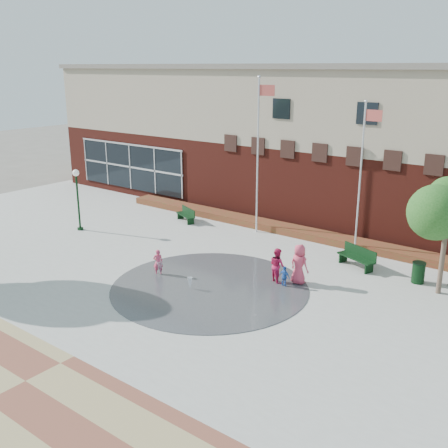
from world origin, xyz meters
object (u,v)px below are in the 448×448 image
Objects in this scene: bench_left at (186,217)px; child_splash at (158,262)px; flagpole_left at (259,148)px; flagpole_right at (362,171)px; trash_can at (418,273)px.

bench_left is 1.46× the size of child_splash.
flagpole_left is 5.92m from flagpole_right.
flagpole_left reaches higher than bench_left.
flagpole_left is at bearing -175.50° from flagpole_right.
trash_can is 11.44m from child_splash.
bench_left is at bearing -174.24° from flagpole_left.
trash_can is at bearing -15.96° from flagpole_left.
bench_left is at bearing 176.49° from trash_can.
trash_can is at bearing 168.22° from child_splash.
flagpole_right is at bearing 152.56° from trash_can.
flagpole_right is 7.94× the size of trash_can.
trash_can is (3.74, -1.94, -3.74)m from flagpole_right.
child_splash is (-9.63, -6.18, 0.11)m from trash_can.
trash_can is (14.22, -0.87, 0.21)m from bench_left.
flagpole_right is (5.89, 0.16, -0.57)m from flagpole_left.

